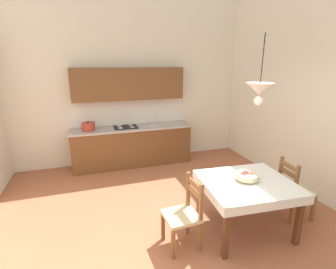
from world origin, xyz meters
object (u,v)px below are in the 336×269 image
dining_chair_tv_side (184,215)px  fruit_bowl (247,176)px  pendant_lamp (260,90)px  kitchen_cabinetry (131,128)px  dining_table (247,190)px  dining_chair_window_side (294,190)px

dining_chair_tv_side → fruit_bowl: size_ratio=3.10×
pendant_lamp → dining_chair_tv_side: bearing=172.1°
kitchen_cabinetry → dining_chair_tv_side: size_ratio=2.89×
dining_table → dining_chair_tv_side: (-0.93, -0.02, -0.18)m
dining_chair_window_side → pendant_lamp: 1.84m
dining_table → fruit_bowl: bearing=78.4°
fruit_bowl → kitchen_cabinetry: bearing=110.4°
dining_table → dining_chair_window_side: (0.90, 0.06, -0.18)m
kitchen_cabinetry → fruit_bowl: kitchen_cabinetry is taller
kitchen_cabinetry → dining_chair_tv_side: (0.14, -2.95, -0.41)m
fruit_bowl → pendant_lamp: (-0.07, -0.18, 1.19)m
fruit_bowl → dining_table: bearing=-101.6°
dining_chair_tv_side → pendant_lamp: pendant_lamp is taller
kitchen_cabinetry → dining_chair_tv_side: 2.98m
dining_table → fruit_bowl: (0.01, 0.04, 0.19)m
kitchen_cabinetry → dining_table: bearing=-70.0°
dining_chair_window_side → dining_chair_tv_side: (-1.82, -0.08, 0.00)m
fruit_bowl → pendant_lamp: 1.20m
kitchen_cabinetry → dining_chair_window_side: bearing=-55.7°
dining_chair_tv_side → dining_table: bearing=1.2°
kitchen_cabinetry → fruit_bowl: bearing=-69.6°
dining_chair_window_side → kitchen_cabinetry: bearing=124.3°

